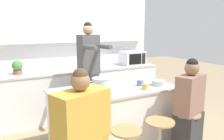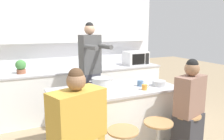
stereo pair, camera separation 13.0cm
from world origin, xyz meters
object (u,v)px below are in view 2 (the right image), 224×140
(kitchen_island, at_px, (114,118))
(person_wrapped_blanket, at_px, (78,138))
(coffee_cup_near, at_px, (145,87))
(bar_stool_rightmost, at_px, (186,136))
(cooking_pot, at_px, (101,83))
(fruit_bowl, at_px, (159,83))
(microwave, at_px, (136,58))
(coffee_cup_far, at_px, (140,83))
(potted_plant, at_px, (21,66))
(person_seated_near, at_px, (189,115))
(person_cooking, at_px, (91,77))

(kitchen_island, bearing_deg, person_wrapped_blanket, -137.50)
(kitchen_island, relative_size, coffee_cup_near, 17.56)
(bar_stool_rightmost, distance_m, cooking_pot, 1.33)
(fruit_bowl, xyz_separation_m, microwave, (0.56, 1.59, 0.15))
(coffee_cup_far, bearing_deg, person_wrapped_blanket, -150.83)
(person_wrapped_blanket, relative_size, coffee_cup_near, 13.23)
(person_wrapped_blanket, relative_size, potted_plant, 5.52)
(person_seated_near, relative_size, coffee_cup_near, 13.23)
(bar_stool_rightmost, xyz_separation_m, person_wrapped_blanket, (-1.46, -0.00, 0.30))
(person_seated_near, xyz_separation_m, cooking_pot, (-0.92, 0.76, 0.36))
(person_seated_near, relative_size, cooking_pot, 3.81)
(bar_stool_rightmost, xyz_separation_m, potted_plant, (-1.86, 2.16, 0.73))
(person_cooking, xyz_separation_m, cooking_pot, (-0.07, -0.65, 0.05))
(person_wrapped_blanket, distance_m, person_seated_near, 1.49)
(person_wrapped_blanket, xyz_separation_m, fruit_bowl, (1.40, 0.53, 0.30))
(bar_stool_rightmost, distance_m, person_wrapped_blanket, 1.50)
(person_wrapped_blanket, bearing_deg, person_cooking, 45.83)
(cooking_pot, relative_size, fruit_bowl, 1.80)
(cooking_pot, bearing_deg, person_seated_near, -39.50)
(fruit_bowl, xyz_separation_m, potted_plant, (-1.79, 1.63, 0.13))
(person_wrapped_blanket, height_order, coffee_cup_far, person_wrapped_blanket)
(bar_stool_rightmost, bearing_deg, person_wrapped_blanket, -179.90)
(person_cooking, xyz_separation_m, microwave, (1.31, 0.71, 0.16))
(person_cooking, height_order, potted_plant, person_cooking)
(kitchen_island, distance_m, microwave, 1.98)
(person_cooking, relative_size, person_wrapped_blanket, 1.35)
(kitchen_island, distance_m, person_cooking, 0.87)
(person_seated_near, xyz_separation_m, coffee_cup_far, (-0.35, 0.64, 0.32))
(kitchen_island, bearing_deg, fruit_bowl, -13.39)
(kitchen_island, xyz_separation_m, bar_stool_rightmost, (0.72, -0.68, -0.12))
(potted_plant, bearing_deg, microwave, -1.03)
(coffee_cup_near, xyz_separation_m, potted_plant, (-1.48, 1.72, 0.13))
(fruit_bowl, distance_m, microwave, 1.69)
(kitchen_island, relative_size, person_wrapped_blanket, 1.33)
(potted_plant, bearing_deg, kitchen_island, -52.33)
(person_seated_near, xyz_separation_m, coffee_cup_near, (-0.41, 0.44, 0.32))
(person_cooking, distance_m, potted_plant, 1.29)
(bar_stool_rightmost, distance_m, coffee_cup_far, 0.94)
(kitchen_island, relative_size, fruit_bowl, 9.08)
(potted_plant, bearing_deg, coffee_cup_far, -44.68)
(person_wrapped_blanket, distance_m, coffee_cup_near, 1.21)
(coffee_cup_near, distance_m, potted_plant, 2.27)
(person_wrapped_blanket, bearing_deg, fruit_bowl, 1.17)
(person_seated_near, height_order, fruit_bowl, person_seated_near)
(cooking_pot, xyz_separation_m, coffee_cup_near, (0.51, -0.32, -0.04))
(person_seated_near, xyz_separation_m, microwave, (0.47, 2.12, 0.47))
(fruit_bowl, relative_size, potted_plant, 0.81)
(bar_stool_rightmost, relative_size, microwave, 1.29)
(person_wrapped_blanket, bearing_deg, potted_plant, 80.99)
(coffee_cup_far, bearing_deg, microwave, 60.98)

